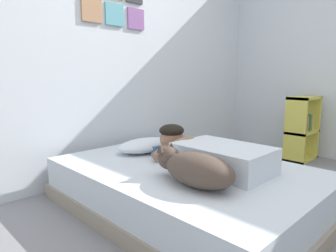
{
  "coord_description": "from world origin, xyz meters",
  "views": [
    {
      "loc": [
        -1.7,
        -0.78,
        0.98
      ],
      "look_at": [
        -0.03,
        0.91,
        0.58
      ],
      "focal_mm": 31.92,
      "sensor_mm": 36.0,
      "label": 1
    }
  ],
  "objects_px": {
    "person_lying": "(207,152)",
    "cell_phone": "(230,163)",
    "bed": "(185,188)",
    "dog": "(195,168)",
    "bookshelf": "(302,128)",
    "pillow": "(145,145)",
    "coffee_cup": "(156,150)"
  },
  "relations": [
    {
      "from": "person_lying",
      "to": "cell_phone",
      "type": "xyz_separation_m",
      "value": [
        0.18,
        -0.08,
        -0.1
      ]
    },
    {
      "from": "coffee_cup",
      "to": "bookshelf",
      "type": "xyz_separation_m",
      "value": [
        1.9,
        -0.46,
        0.02
      ]
    },
    {
      "from": "bed",
      "to": "dog",
      "type": "distance_m",
      "value": 0.48
    },
    {
      "from": "bed",
      "to": "bookshelf",
      "type": "distance_m",
      "value": 1.97
    },
    {
      "from": "bed",
      "to": "cell_phone",
      "type": "relative_size",
      "value": 13.6
    },
    {
      "from": "pillow",
      "to": "bookshelf",
      "type": "bearing_deg",
      "value": -17.47
    },
    {
      "from": "cell_phone",
      "to": "coffee_cup",
      "type": "bearing_deg",
      "value": 109.76
    },
    {
      "from": "pillow",
      "to": "coffee_cup",
      "type": "relative_size",
      "value": 4.16
    },
    {
      "from": "dog",
      "to": "coffee_cup",
      "type": "xyz_separation_m",
      "value": [
        0.31,
        0.7,
        -0.07
      ]
    },
    {
      "from": "bed",
      "to": "person_lying",
      "type": "relative_size",
      "value": 2.07
    },
    {
      "from": "person_lying",
      "to": "cell_phone",
      "type": "relative_size",
      "value": 6.57
    },
    {
      "from": "bookshelf",
      "to": "pillow",
      "type": "bearing_deg",
      "value": 162.53
    },
    {
      "from": "bookshelf",
      "to": "cell_phone",
      "type": "bearing_deg",
      "value": -175.19
    },
    {
      "from": "pillow",
      "to": "dog",
      "type": "height_order",
      "value": "dog"
    },
    {
      "from": "dog",
      "to": "bookshelf",
      "type": "bearing_deg",
      "value": 6.18
    },
    {
      "from": "bed",
      "to": "coffee_cup",
      "type": "xyz_separation_m",
      "value": [
        0.06,
        0.4,
        0.21
      ]
    },
    {
      "from": "pillow",
      "to": "coffee_cup",
      "type": "xyz_separation_m",
      "value": [
        -0.0,
        -0.14,
        -0.02
      ]
    },
    {
      "from": "cell_phone",
      "to": "dog",
      "type": "bearing_deg",
      "value": -169.49
    },
    {
      "from": "coffee_cup",
      "to": "cell_phone",
      "type": "relative_size",
      "value": 0.89
    },
    {
      "from": "dog",
      "to": "bookshelf",
      "type": "height_order",
      "value": "bookshelf"
    },
    {
      "from": "person_lying",
      "to": "bed",
      "type": "bearing_deg",
      "value": 128.95
    },
    {
      "from": "dog",
      "to": "coffee_cup",
      "type": "relative_size",
      "value": 4.6
    },
    {
      "from": "pillow",
      "to": "person_lying",
      "type": "bearing_deg",
      "value": -87.28
    },
    {
      "from": "coffee_cup",
      "to": "bookshelf",
      "type": "height_order",
      "value": "bookshelf"
    },
    {
      "from": "pillow",
      "to": "dog",
      "type": "distance_m",
      "value": 0.9
    },
    {
      "from": "dog",
      "to": "cell_phone",
      "type": "distance_m",
      "value": 0.55
    },
    {
      "from": "person_lying",
      "to": "cell_phone",
      "type": "distance_m",
      "value": 0.22
    },
    {
      "from": "coffee_cup",
      "to": "cell_phone",
      "type": "distance_m",
      "value": 0.64
    },
    {
      "from": "cell_phone",
      "to": "bookshelf",
      "type": "relative_size",
      "value": 0.19
    },
    {
      "from": "bed",
      "to": "person_lying",
      "type": "height_order",
      "value": "person_lying"
    },
    {
      "from": "bed",
      "to": "dog",
      "type": "height_order",
      "value": "dog"
    },
    {
      "from": "bed",
      "to": "coffee_cup",
      "type": "relative_size",
      "value": 15.23
    }
  ]
}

